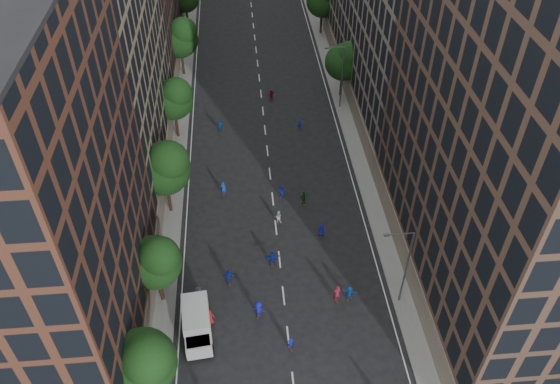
# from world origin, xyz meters

# --- Properties ---
(ground) EXTENTS (240.00, 240.00, 0.00)m
(ground) POSITION_xyz_m (0.00, 40.00, 0.00)
(ground) COLOR black
(ground) RESTS_ON ground
(sidewalk_left) EXTENTS (4.00, 105.00, 0.15)m
(sidewalk_left) POSITION_xyz_m (-12.00, 47.50, 0.07)
(sidewalk_left) COLOR slate
(sidewalk_left) RESTS_ON ground
(sidewalk_right) EXTENTS (4.00, 105.00, 0.15)m
(sidewalk_right) POSITION_xyz_m (12.00, 47.50, 0.07)
(sidewalk_right) COLOR slate
(sidewalk_right) RESTS_ON ground
(bldg_left_a) EXTENTS (14.00, 22.00, 30.00)m
(bldg_left_a) POSITION_xyz_m (-19.00, 11.00, 15.00)
(bldg_left_a) COLOR #512C1F
(bldg_left_a) RESTS_ON ground
(bldg_left_b) EXTENTS (14.00, 26.00, 34.00)m
(bldg_left_b) POSITION_xyz_m (-19.00, 35.00, 17.00)
(bldg_left_b) COLOR #827255
(bldg_left_b) RESTS_ON ground
(bldg_right_a) EXTENTS (14.00, 30.00, 36.00)m
(bldg_right_a) POSITION_xyz_m (19.00, 15.00, 18.00)
(bldg_right_a) COLOR #4D3629
(bldg_right_a) RESTS_ON ground
(tree_left_0) EXTENTS (5.20, 5.20, 8.83)m
(tree_left_0) POSITION_xyz_m (-11.01, 3.85, 5.96)
(tree_left_0) COLOR black
(tree_left_0) RESTS_ON ground
(tree_left_1) EXTENTS (4.80, 4.80, 8.21)m
(tree_left_1) POSITION_xyz_m (-11.02, 13.86, 5.55)
(tree_left_1) COLOR black
(tree_left_1) RESTS_ON ground
(tree_left_2) EXTENTS (5.60, 5.60, 9.45)m
(tree_left_2) POSITION_xyz_m (-10.99, 25.83, 6.36)
(tree_left_2) COLOR black
(tree_left_2) RESTS_ON ground
(tree_left_3) EXTENTS (5.00, 5.00, 8.58)m
(tree_left_3) POSITION_xyz_m (-11.02, 39.85, 5.82)
(tree_left_3) COLOR black
(tree_left_3) RESTS_ON ground
(tree_left_4) EXTENTS (5.40, 5.40, 9.08)m
(tree_left_4) POSITION_xyz_m (-11.00, 55.84, 6.10)
(tree_left_4) COLOR black
(tree_left_4) RESTS_ON ground
(tree_right_a) EXTENTS (5.00, 5.00, 8.39)m
(tree_right_a) POSITION_xyz_m (11.38, 47.85, 5.63)
(tree_right_a) COLOR black
(tree_right_a) RESTS_ON ground
(streetlamp_near) EXTENTS (2.64, 0.22, 9.06)m
(streetlamp_near) POSITION_xyz_m (10.37, 12.00, 5.17)
(streetlamp_near) COLOR #595B60
(streetlamp_near) RESTS_ON ground
(streetlamp_far) EXTENTS (2.64, 0.22, 9.06)m
(streetlamp_far) POSITION_xyz_m (10.37, 45.00, 5.17)
(streetlamp_far) COLOR #595B60
(streetlamp_far) RESTS_ON ground
(cargo_van) EXTENTS (2.93, 5.41, 2.78)m
(cargo_van) POSITION_xyz_m (-7.81, 9.93, 1.46)
(cargo_van) COLOR #BCBBBE
(cargo_van) RESTS_ON ground
(skater_1) EXTENTS (0.59, 0.42, 1.53)m
(skater_1) POSITION_xyz_m (0.11, 7.83, 0.76)
(skater_1) COLOR navy
(skater_1) RESTS_ON ground
(skater_3) EXTENTS (1.31, 0.99, 1.80)m
(skater_3) POSITION_xyz_m (-2.42, 11.42, 0.90)
(skater_3) COLOR #1416A7
(skater_3) RESTS_ON ground
(skater_4) EXTENTS (1.17, 0.59, 1.93)m
(skater_4) POSITION_xyz_m (-5.01, 15.34, 0.96)
(skater_4) COLOR #122A98
(skater_4) RESTS_ON ground
(skater_5) EXTENTS (1.54, 0.93, 1.59)m
(skater_5) POSITION_xyz_m (6.01, 12.66, 0.79)
(skater_5) COLOR #154EAE
(skater_5) RESTS_ON ground
(skater_6) EXTENTS (0.92, 0.68, 1.70)m
(skater_6) POSITION_xyz_m (-6.74, 11.02, 0.85)
(skater_6) COLOR maroon
(skater_6) RESTS_ON ground
(skater_7) EXTENTS (0.76, 0.56, 1.94)m
(skater_7) POSITION_xyz_m (4.85, 12.56, 0.97)
(skater_7) COLOR maroon
(skater_7) RESTS_ON ground
(skater_8) EXTENTS (0.82, 0.69, 1.53)m
(skater_8) POSITION_xyz_m (0.31, 23.23, 0.77)
(skater_8) COLOR silver
(skater_8) RESTS_ON ground
(skater_9) EXTENTS (1.10, 0.83, 1.51)m
(skater_9) POSITION_xyz_m (-7.82, 13.82, 0.75)
(skater_9) COLOR #45464A
(skater_9) RESTS_ON ground
(skater_10) EXTENTS (1.18, 0.75, 1.87)m
(skater_10) POSITION_xyz_m (3.35, 25.90, 0.93)
(skater_10) COLOR #1B5B1D
(skater_10) RESTS_ON ground
(skater_11) EXTENTS (1.54, 0.52, 1.65)m
(skater_11) POSITION_xyz_m (-0.76, 17.43, 0.82)
(skater_11) COLOR #122497
(skater_11) RESTS_ON ground
(skater_12) EXTENTS (0.80, 0.58, 1.51)m
(skater_12) POSITION_xyz_m (4.59, 21.00, 0.76)
(skater_12) COLOR #121793
(skater_12) RESTS_ON ground
(skater_13) EXTENTS (0.66, 0.45, 1.76)m
(skater_13) POSITION_xyz_m (-5.46, 28.22, 0.88)
(skater_13) COLOR #1542AC
(skater_13) RESTS_ON ground
(skater_14) EXTENTS (0.91, 0.81, 1.56)m
(skater_14) POSITION_xyz_m (1.01, 27.31, 0.78)
(skater_14) COLOR #141EA6
(skater_14) RESTS_ON ground
(skater_15) EXTENTS (1.00, 0.58, 1.53)m
(skater_15) POSITION_xyz_m (4.49, 40.04, 0.76)
(skater_15) COLOR navy
(skater_15) RESTS_ON ground
(skater_16) EXTENTS (1.14, 0.81, 1.80)m
(skater_16) POSITION_xyz_m (-5.81, 40.45, 0.90)
(skater_16) COLOR #13499A
(skater_16) RESTS_ON ground
(skater_17) EXTENTS (1.53, 1.02, 1.59)m
(skater_17) POSITION_xyz_m (1.33, 47.75, 0.79)
(skater_17) COLOR maroon
(skater_17) RESTS_ON ground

